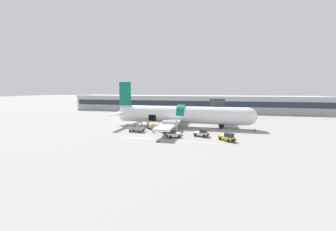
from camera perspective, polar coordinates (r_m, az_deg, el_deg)
The scene contains 20 objects.
ground_plane at distance 43.33m, azimuth -0.07°, elevation -4.31°, with size 500.00×500.00×0.00m, color gray.
apron_marking_line at distance 35.56m, azimuth 0.31°, elevation -6.87°, with size 18.28×0.64×0.01m.
terminal_strip at distance 84.90m, azimuth 6.62°, elevation 3.41°, with size 97.84×13.15×6.18m.
jet_bridge_stub at distance 52.43m, azimuth 13.48°, elevation 2.96°, with size 3.45×8.71×6.59m.
airplane at distance 47.99m, azimuth 3.20°, elevation 0.13°, with size 33.53×28.01×10.48m.
baggage_tug_lead at distance 38.87m, azimuth 9.32°, elevation -4.85°, with size 2.94×2.31×1.41m.
baggage_tug_mid at distance 37.44m, azimuth 1.43°, elevation -5.16°, with size 2.94×2.55×1.52m.
baggage_tug_rear at distance 36.53m, azimuth 16.12°, elevation -5.83°, with size 2.88×2.94×1.39m.
baggage_cart_loading at distance 45.03m, azimuth -3.75°, elevation -3.21°, with size 3.43×2.28×1.00m.
baggage_cart_queued at distance 42.96m, azimuth -8.67°, elevation -3.75°, with size 4.17×2.08×1.03m.
ground_crew_loader_a at distance 47.02m, azimuth -5.58°, elevation -2.36°, with size 0.57×0.47×1.65m.
ground_crew_loader_b at distance 44.63m, azimuth 1.09°, elevation -2.73°, with size 0.63×0.45×1.82m.
ground_crew_driver at distance 45.65m, azimuth -7.29°, elevation -2.73°, with size 0.53×0.48×1.56m.
ground_crew_supervisor at distance 42.38m, azimuth -4.30°, elevation -3.30°, with size 0.43×0.62×1.79m.
ground_crew_helper at distance 45.75m, azimuth -0.16°, elevation -2.54°, with size 0.61×0.45×1.74m.
ground_crew_marshal at distance 42.37m, azimuth -2.45°, elevation -3.27°, with size 0.63×0.51×1.81m.
suitcase_on_tarmac_upright at distance 43.98m, azimuth -0.87°, elevation -3.75°, with size 0.51×0.29×0.69m.
suitcase_on_tarmac_spare at distance 45.02m, azimuth -6.66°, elevation -3.47°, with size 0.38×0.32×0.82m.
safety_cone_nose at distance 46.83m, azimuth 22.87°, elevation -3.58°, with size 0.62×0.62×0.74m.
safety_cone_engine_left at distance 34.56m, azimuth -2.82°, elevation -6.82°, with size 0.64×0.64×0.62m.
Camera 1 is at (9.80, -41.31, 8.66)m, focal length 22.00 mm.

